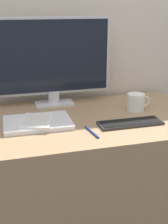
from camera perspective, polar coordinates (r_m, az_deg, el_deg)
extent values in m
cube|color=beige|center=(1.77, -4.36, 16.68)|extent=(3.60, 0.05, 2.40)
cube|color=#997A56|center=(1.65, -0.86, -13.66)|extent=(1.22, 0.67, 0.76)
cube|color=silver|center=(1.70, -5.50, 1.60)|extent=(0.20, 0.11, 0.01)
cylinder|color=silver|center=(1.69, -5.53, 2.80)|extent=(0.06, 0.06, 0.06)
cube|color=silver|center=(1.65, -5.81, 10.09)|extent=(0.62, 0.01, 0.40)
cube|color=black|center=(1.64, -5.76, 10.05)|extent=(0.59, 0.01, 0.37)
cube|color=#282828|center=(1.42, 8.45, -2.02)|extent=(0.29, 0.10, 0.01)
cube|color=black|center=(1.42, 8.51, -1.78)|extent=(0.27, 0.08, 0.00)
cube|color=silver|center=(1.42, -8.49, -2.13)|extent=(0.30, 0.22, 0.01)
cube|color=silver|center=(1.41, -8.51, -1.74)|extent=(0.30, 0.22, 0.01)
cube|color=white|center=(1.40, -8.61, -1.57)|extent=(0.18, 0.22, 0.01)
cube|color=silver|center=(1.40, -8.62, -1.37)|extent=(0.14, 0.16, 0.00)
cylinder|color=white|center=(1.60, 9.45, 1.79)|extent=(0.09, 0.09, 0.09)
torus|color=white|center=(1.63, 10.98, 1.92)|extent=(0.06, 0.01, 0.06)
cylinder|color=navy|center=(1.31, 1.43, -3.69)|extent=(0.03, 0.13, 0.01)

